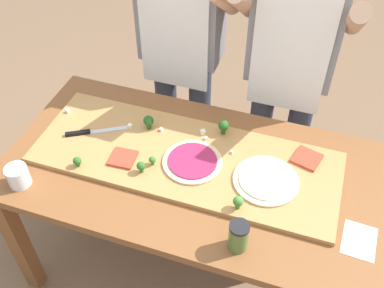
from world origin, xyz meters
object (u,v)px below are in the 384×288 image
at_px(flour_cup, 18,177).
at_px(cook_left, 181,39).
at_px(broccoli_floret_front_right, 141,166).
at_px(broccoli_floret_center_left, 152,160).
at_px(prep_table, 192,184).
at_px(broccoli_floret_back_left, 149,121).
at_px(pizza_whole_beet_magenta, 193,162).
at_px(chefs_knife, 88,132).
at_px(broccoli_floret_front_left, 224,126).
at_px(broccoli_floret_front_mid, 77,161).
at_px(pizza_whole_white_garlic, 266,180).
at_px(sauce_jar, 238,236).
at_px(broccoli_floret_back_right, 238,202).
at_px(pizza_slice_far_left, 307,158).
at_px(recipe_note, 359,241).
at_px(pizza_slice_far_right, 123,158).
at_px(cheese_crumble_d, 68,111).
at_px(cheese_crumble_b, 130,126).
at_px(cheese_crumble_c, 161,129).
at_px(cheese_crumble_e, 232,152).
at_px(cheese_crumble_a, 206,138).
at_px(cook_right, 291,60).

height_order(flour_cup, cook_left, cook_left).
relative_size(broccoli_floret_front_right, cook_left, 0.03).
bearing_deg(broccoli_floret_center_left, prep_table, 18.54).
bearing_deg(flour_cup, broccoli_floret_back_left, 50.13).
distance_m(pizza_whole_beet_magenta, broccoli_floret_back_left, 0.30).
bearing_deg(broccoli_floret_front_right, chefs_knife, 156.99).
distance_m(broccoli_floret_front_left, broccoli_floret_front_mid, 0.65).
bearing_deg(pizza_whole_white_garlic, sauce_jar, -96.36).
bearing_deg(cook_left, pizza_whole_beet_magenta, -66.20).
bearing_deg(broccoli_floret_back_right, pizza_slice_far_left, 57.92).
xyz_separation_m(broccoli_floret_front_right, cook_left, (-0.08, 0.72, 0.15)).
relative_size(broccoli_floret_back_right, recipe_note, 0.39).
relative_size(pizza_slice_far_right, cheese_crumble_d, 6.22).
bearing_deg(cheese_crumble_b, broccoli_floret_back_right, -26.07).
distance_m(broccoli_floret_front_left, cheese_crumble_d, 0.74).
xyz_separation_m(broccoli_floret_front_left, broccoli_floret_back_right, (0.17, -0.38, -0.01)).
height_order(pizza_whole_beet_magenta, sauce_jar, sauce_jar).
height_order(pizza_slice_far_left, cook_left, cook_left).
distance_m(broccoli_floret_front_right, flour_cup, 0.50).
relative_size(sauce_jar, cook_left, 0.08).
xyz_separation_m(pizza_whole_white_garlic, cook_left, (-0.58, 0.61, 0.18)).
height_order(cheese_crumble_b, cheese_crumble_c, cheese_crumble_b).
bearing_deg(broccoli_floret_front_left, broccoli_floret_front_mid, -143.37).
bearing_deg(cheese_crumble_d, cheese_crumble_e, -0.75).
xyz_separation_m(broccoli_floret_back_left, sauce_jar, (0.53, -0.46, 0.00)).
bearing_deg(sauce_jar, recipe_note, 21.56).
height_order(pizza_slice_far_left, pizza_slice_far_right, same).
bearing_deg(broccoli_floret_front_right, cheese_crumble_b, 124.01).
bearing_deg(cheese_crumble_a, cook_left, 121.41).
relative_size(broccoli_floret_back_left, broccoli_floret_front_left, 0.97).
distance_m(cheese_crumble_b, recipe_note, 1.07).
bearing_deg(broccoli_floret_front_mid, broccoli_floret_back_right, 0.21).
relative_size(cheese_crumble_e, cook_right, 0.01).
relative_size(cheese_crumble_a, cook_right, 0.01).
bearing_deg(prep_table, chefs_knife, 176.49).
bearing_deg(broccoli_floret_back_right, broccoli_floret_center_left, 165.02).
distance_m(chefs_knife, broccoli_floret_back_right, 0.77).
bearing_deg(sauce_jar, cheese_crumble_b, 144.86).
bearing_deg(broccoli_floret_front_left, cheese_crumble_c, -164.58).
bearing_deg(cheese_crumble_d, broccoli_floret_front_right, -26.16).
bearing_deg(broccoli_floret_front_left, cheese_crumble_d, -172.43).
bearing_deg(broccoli_floret_back_right, recipe_note, 1.67).
distance_m(broccoli_floret_front_left, sauce_jar, 0.57).
bearing_deg(cook_right, cheese_crumble_c, -135.92).
bearing_deg(prep_table, pizza_slice_far_right, -167.29).
relative_size(broccoli_floret_back_left, recipe_note, 0.44).
height_order(prep_table, pizza_whole_beet_magenta, pizza_whole_beet_magenta).
relative_size(broccoli_floret_back_right, cheese_crumble_c, 4.20).
relative_size(pizza_whole_white_garlic, cheese_crumble_b, 14.72).
xyz_separation_m(pizza_whole_white_garlic, broccoli_floret_front_mid, (-0.76, -0.17, 0.02)).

